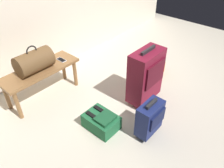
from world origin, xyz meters
TOP-DOWN VIEW (x-y plane):
  - ground_plane at (0.00, 0.00)m, footprint 6.60×6.60m
  - bench at (-0.59, 1.04)m, footprint 1.00×0.36m
  - duffel_bag_brown at (-0.64, 1.04)m, footprint 0.44×0.26m
  - cell_phone at (-0.28, 1.01)m, footprint 0.07×0.14m
  - suitcase_upright_burgundy at (0.22, -0.01)m, footprint 0.47×0.26m
  - suitcase_small_navy at (-0.23, -0.38)m, footprint 0.32×0.19m
  - backpack_orange at (0.86, 0.31)m, footprint 0.28×0.38m
  - backpack_green at (-0.51, 0.07)m, footprint 0.28×0.38m

SIDE VIEW (x-z plane):
  - ground_plane at x=0.00m, z-range 0.00..0.00m
  - backpack_orange at x=0.86m, z-range -0.01..0.20m
  - backpack_green at x=-0.51m, z-range -0.01..0.20m
  - suitcase_small_navy at x=-0.23m, z-range 0.01..0.47m
  - bench at x=-0.59m, z-range 0.15..0.58m
  - suitcase_upright_burgundy at x=0.22m, z-range 0.01..0.76m
  - cell_phone at x=-0.28m, z-range 0.43..0.44m
  - duffel_bag_brown at x=-0.64m, z-range 0.39..0.73m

